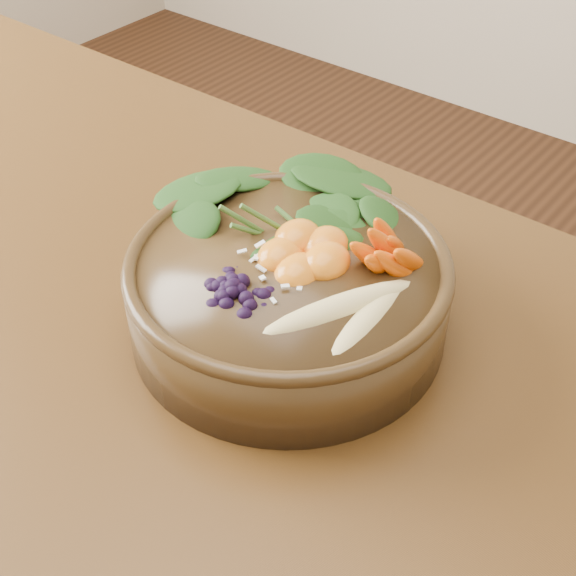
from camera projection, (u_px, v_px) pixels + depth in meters
name	position (u px, v px, depth m)	size (l,w,h in m)	color
dining_table	(104.00, 399.00, 0.84)	(1.60, 0.90, 0.75)	#331C0C
stoneware_bowl	(288.00, 296.00, 0.77)	(0.31, 0.31, 0.08)	#402C16
kale_heap	(310.00, 196.00, 0.78)	(0.20, 0.18, 0.05)	#224619
carrot_cluster	(398.00, 221.00, 0.72)	(0.06, 0.06, 0.08)	#DE5605
banana_halves	(355.00, 298.00, 0.68)	(0.09, 0.16, 0.03)	#E0CC84
mandarin_cluster	(306.00, 241.00, 0.74)	(0.09, 0.10, 0.03)	orange
blueberry_pile	(232.00, 272.00, 0.70)	(0.14, 0.11, 0.04)	black
coconut_flakes	(271.00, 269.00, 0.73)	(0.10, 0.07, 0.01)	white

